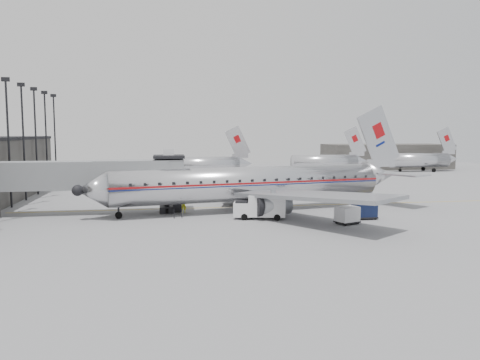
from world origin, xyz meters
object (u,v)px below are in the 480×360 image
object	(u,v)px
service_van	(260,206)
baggage_cart_white	(347,215)
airliner	(256,184)
ramp_worker	(184,205)
baggage_cart_navy	(364,210)

from	to	relation	value
service_van	baggage_cart_white	size ratio (longest dim) A/B	2.17
airliner	ramp_worker	size ratio (longest dim) A/B	22.30
airliner	baggage_cart_white	world-z (taller)	airliner
service_van	baggage_cart_white	xyz separation A→B (m)	(7.81, -3.98, -0.41)
baggage_cart_navy	baggage_cart_white	size ratio (longest dim) A/B	0.90
airliner	baggage_cart_white	bearing A→B (deg)	-61.77
airliner	ramp_worker	bearing A→B (deg)	170.71
airliner	baggage_cart_navy	bearing A→B (deg)	-44.74
airliner	service_van	size ratio (longest dim) A/B	6.88
airliner	service_van	distance (m)	5.46
airliner	ramp_worker	world-z (taller)	airliner
baggage_cart_white	baggage_cart_navy	bearing A→B (deg)	17.46
baggage_cart_navy	ramp_worker	size ratio (longest dim) A/B	1.34
airliner	service_van	world-z (taller)	airliner
baggage_cart_navy	ramp_worker	distance (m)	19.45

